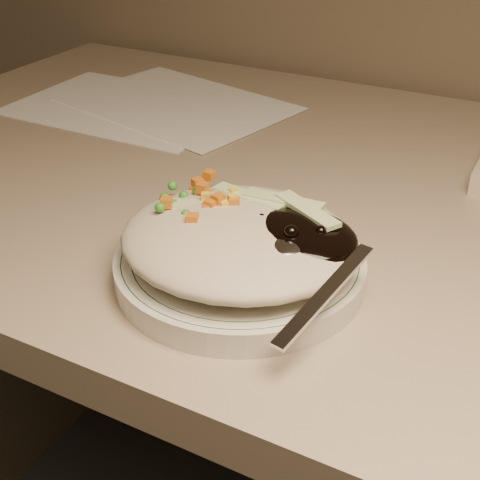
% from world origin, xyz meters
% --- Properties ---
extents(desk, '(1.40, 0.70, 0.74)m').
position_xyz_m(desk, '(0.00, 1.38, 0.54)').
color(desk, gray).
rests_on(desk, ground).
extents(plate, '(0.21, 0.21, 0.02)m').
position_xyz_m(plate, '(-0.09, 1.18, 0.75)').
color(plate, silver).
rests_on(plate, desk).
extents(plate_rim, '(0.20, 0.20, 0.00)m').
position_xyz_m(plate_rim, '(-0.09, 1.18, 0.76)').
color(plate_rim, '#144723').
rests_on(plate_rim, plate).
extents(meal, '(0.20, 0.19, 0.05)m').
position_xyz_m(meal, '(-0.09, 1.18, 0.78)').
color(meal, '#BBB098').
rests_on(meal, plate).
extents(papers, '(0.38, 0.28, 0.00)m').
position_xyz_m(papers, '(-0.40, 1.50, 0.74)').
color(papers, white).
rests_on(papers, desk).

